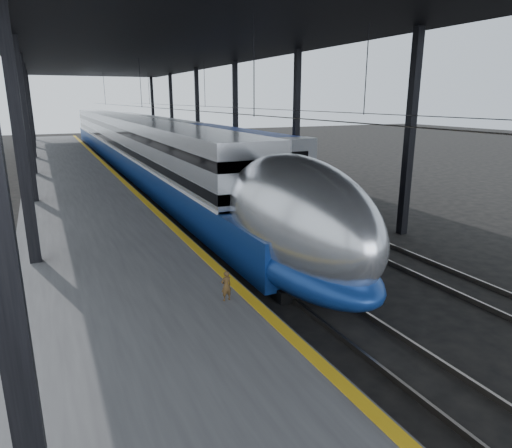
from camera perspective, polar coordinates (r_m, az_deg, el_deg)
ground at (r=13.32m, az=1.07°, el=-11.79°), size 160.00×160.00×0.00m
platform at (r=31.18m, az=-21.56°, el=4.00°), size 6.00×80.00×1.00m
yellow_strip at (r=31.37m, az=-16.54°, el=5.44°), size 0.30×80.00×0.01m
rails at (r=32.69m, az=-7.38°, el=4.69°), size 6.52×80.00×0.16m
canopy at (r=31.59m, az=-12.77°, el=20.55°), size 18.00×75.00×9.47m
tgv_train at (r=40.80m, az=-15.00°, el=9.32°), size 3.17×65.20×4.55m
second_train at (r=50.30m, az=-11.16°, el=10.50°), size 2.92×56.05×4.02m
child at (r=11.94m, az=-3.75°, el=-7.72°), size 0.32×0.23×0.81m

